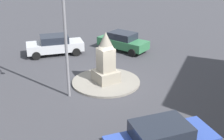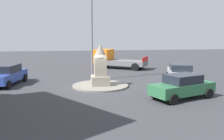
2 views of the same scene
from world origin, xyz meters
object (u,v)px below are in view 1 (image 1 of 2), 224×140
(monument, at_px, (106,61))
(car_green_waiting, at_px, (123,41))
(streetlamp, at_px, (64,7))
(car_silver_far_side, at_px, (55,45))

(monument, xyz_separation_m, car_green_waiting, (4.76, -4.47, -0.70))
(monument, distance_m, streetlamp, 4.57)
(monument, bearing_deg, car_silver_far_side, 5.92)
(car_green_waiting, bearing_deg, monument, 136.82)
(streetlamp, distance_m, car_green_waiting, 9.88)
(monument, bearing_deg, streetlamp, 98.63)
(monument, bearing_deg, car_green_waiting, -43.18)
(monument, relative_size, car_silver_far_side, 0.67)
(car_silver_far_side, relative_size, car_green_waiting, 1.04)
(streetlamp, xyz_separation_m, car_green_waiting, (5.18, -7.21, -4.33))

